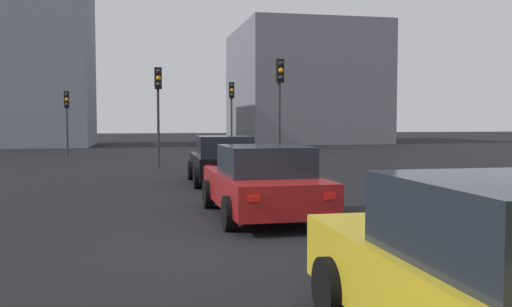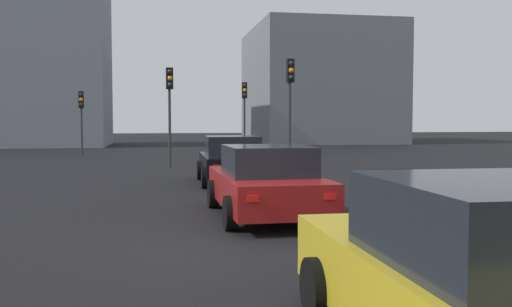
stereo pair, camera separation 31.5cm
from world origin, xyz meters
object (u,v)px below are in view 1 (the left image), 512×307
car_yellow_left_third (501,281)px  traffic_light_near_left (67,110)px  traffic_light_far_right (158,96)px  car_black_left_lead (223,161)px  car_red_left_second (263,182)px  traffic_light_far_left (280,91)px  traffic_light_near_right (232,103)px

car_yellow_left_third → traffic_light_near_left: 28.92m
traffic_light_far_right → car_black_left_lead: bearing=7.4°
car_red_left_second → traffic_light_far_left: size_ratio=1.03×
car_red_left_second → traffic_light_far_left: 10.67m
traffic_light_near_right → traffic_light_far_right: bearing=-30.5°
traffic_light_far_left → car_red_left_second: bearing=-22.5°
car_black_left_lead → traffic_light_far_right: traffic_light_far_right is taller
car_red_left_second → traffic_light_near_right: traffic_light_near_right is taller
car_yellow_left_third → traffic_light_far_right: traffic_light_far_right is taller
car_yellow_left_third → traffic_light_far_left: 17.87m
traffic_light_far_left → car_yellow_left_third: bearing=-15.0°
car_black_left_lead → car_red_left_second: car_black_left_lead is taller
car_red_left_second → traffic_light_far_right: (12.76, 1.65, 2.30)m
car_black_left_lead → car_yellow_left_third: size_ratio=0.92×
car_black_left_lead → traffic_light_far_right: size_ratio=0.97×
traffic_light_near_left → traffic_light_near_right: 8.94m
car_black_left_lead → traffic_light_near_right: (14.01, -2.59, 2.24)m
car_red_left_second → car_yellow_left_third: size_ratio=1.01×
traffic_light_far_left → traffic_light_near_right: bearing=174.6°
car_red_left_second → car_yellow_left_third: bearing=-179.1°
car_black_left_lead → traffic_light_far_left: traffic_light_far_left is taller
traffic_light_near_right → traffic_light_far_left: 10.36m
traffic_light_near_left → traffic_light_near_right: bearing=81.5°
car_yellow_left_third → traffic_light_far_left: (17.52, -2.66, 2.37)m
car_yellow_left_third → traffic_light_near_right: bearing=-4.7°
traffic_light_near_left → traffic_light_far_right: bearing=23.3°
car_red_left_second → traffic_light_near_left: (20.60, 6.21, 1.85)m
car_black_left_lead → car_yellow_left_third: car_yellow_left_third is taller
car_red_left_second → car_yellow_left_third: car_yellow_left_third is taller
traffic_light_near_right → traffic_light_far_right: (-7.58, 4.36, 0.04)m
car_black_left_lead → traffic_light_far_right: 7.05m
traffic_light_near_right → traffic_light_far_right: size_ratio=0.98×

